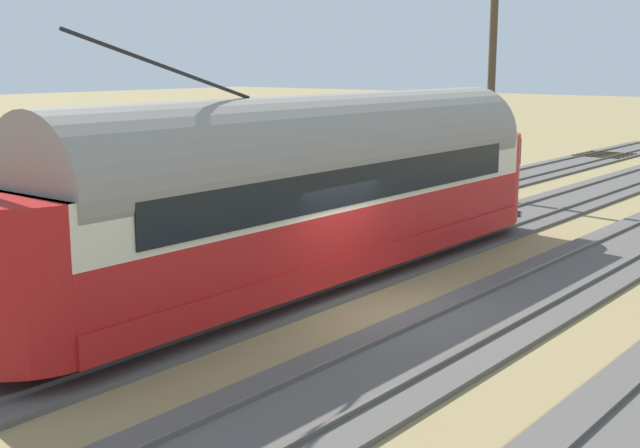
% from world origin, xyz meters
% --- Properties ---
extents(ground_plane, '(220.00, 220.00, 0.00)m').
position_xyz_m(ground_plane, '(0.00, 0.00, 0.00)').
color(ground_plane, '#937F51').
extents(track_adjacent_siding, '(2.80, 80.00, 0.18)m').
position_xyz_m(track_adjacent_siding, '(-2.13, -0.31, 0.05)').
color(track_adjacent_siding, '#56514C').
rests_on(track_adjacent_siding, ground).
extents(track_third_siding, '(2.80, 80.00, 0.18)m').
position_xyz_m(track_third_siding, '(2.13, -0.31, 0.05)').
color(track_third_siding, '#56514C').
rests_on(track_third_siding, ground).
extents(track_outer_siding, '(2.80, 80.00, 0.18)m').
position_xyz_m(track_outer_siding, '(6.40, -0.31, 0.05)').
color(track_outer_siding, '#56514C').
rests_on(track_outer_siding, ground).
extents(vintage_streetcar, '(2.65, 17.21, 5.38)m').
position_xyz_m(vintage_streetcar, '(2.13, -0.85, 2.26)').
color(vintage_streetcar, red).
rests_on(vintage_streetcar, ground).
extents(catenary_pole_foreground, '(2.62, 0.28, 7.74)m').
position_xyz_m(catenary_pole_foreground, '(4.48, -13.70, 4.02)').
color(catenary_pole_foreground, '#4C3D28').
rests_on(catenary_pole_foreground, ground).
extents(spare_tie_stack, '(2.40, 2.40, 0.54)m').
position_xyz_m(spare_tie_stack, '(9.22, -1.01, 0.27)').
color(spare_tie_stack, '#2D2316').
rests_on(spare_tie_stack, ground).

